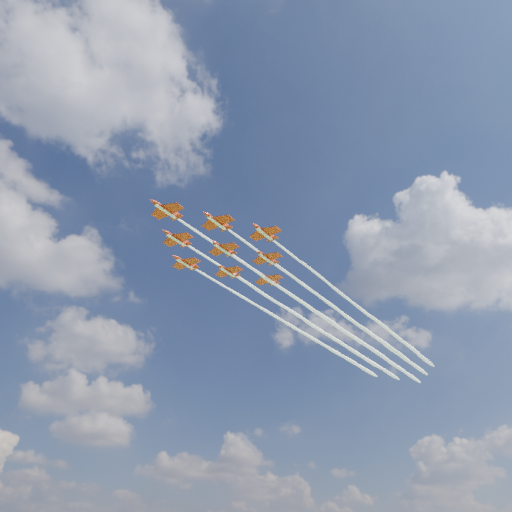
% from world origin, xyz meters
% --- Properties ---
extents(jet_lead, '(131.45, 71.03, 2.35)m').
position_xyz_m(jet_lead, '(50.51, 19.89, 83.96)').
color(jet_lead, '#B4250A').
extents(jet_row2_port, '(131.45, 71.03, 2.35)m').
position_xyz_m(jet_row2_port, '(62.83, 18.96, 83.96)').
color(jet_row2_port, '#B4250A').
extents(jet_row2_starb, '(131.45, 71.03, 2.35)m').
position_xyz_m(jet_row2_starb, '(56.73, 30.57, 83.96)').
color(jet_row2_starb, '#B4250A').
extents(jet_row3_port, '(131.45, 71.03, 2.35)m').
position_xyz_m(jet_row3_port, '(75.16, 18.03, 83.96)').
color(jet_row3_port, '#B4250A').
extents(jet_row3_centre, '(131.45, 71.03, 2.35)m').
position_xyz_m(jet_row3_centre, '(69.06, 29.64, 83.96)').
color(jet_row3_centre, '#B4250A').
extents(jet_row3_starb, '(131.45, 71.03, 2.35)m').
position_xyz_m(jet_row3_starb, '(62.96, 41.24, 83.96)').
color(jet_row3_starb, '#B4250A').
extents(jet_row4_port, '(131.45, 71.03, 2.35)m').
position_xyz_m(jet_row4_port, '(81.39, 28.71, 83.96)').
color(jet_row4_port, '#B4250A').
extents(jet_row4_starb, '(131.45, 71.03, 2.35)m').
position_xyz_m(jet_row4_starb, '(75.29, 40.32, 83.96)').
color(jet_row4_starb, '#B4250A').
extents(jet_tail, '(131.45, 71.03, 2.35)m').
position_xyz_m(jet_tail, '(87.61, 39.39, 83.96)').
color(jet_tail, '#B4250A').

